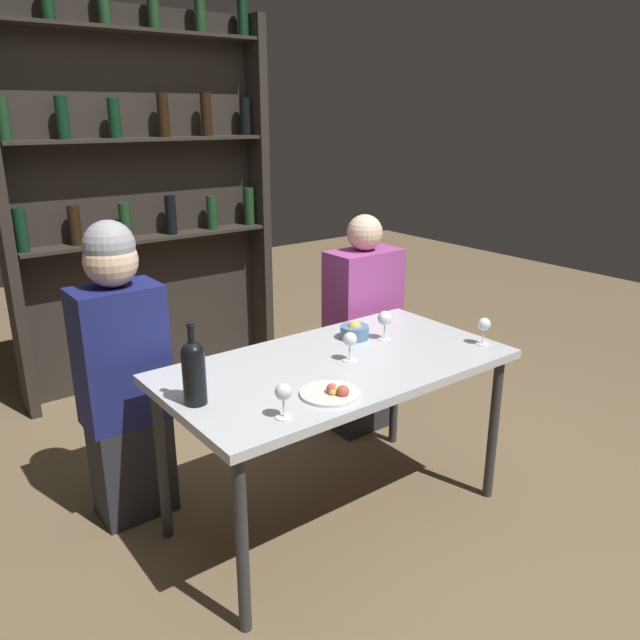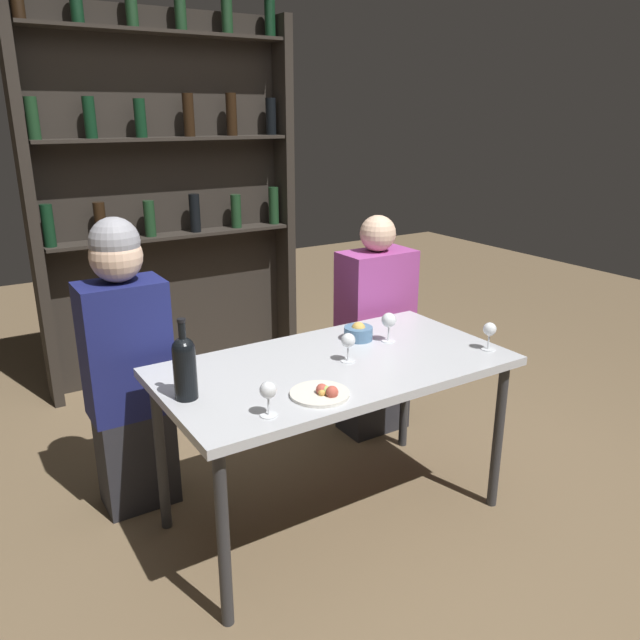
# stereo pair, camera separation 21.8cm
# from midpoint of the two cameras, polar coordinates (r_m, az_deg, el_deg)

# --- Properties ---
(ground_plane) EXTENTS (10.00, 10.00, 0.00)m
(ground_plane) POSITION_cam_midpoint_polar(r_m,az_deg,el_deg) (2.89, -0.84, -17.35)
(ground_plane) COLOR brown
(dining_table) EXTENTS (1.42, 0.75, 0.73)m
(dining_table) POSITION_cam_midpoint_polar(r_m,az_deg,el_deg) (2.56, -0.91, -5.19)
(dining_table) COLOR #B7BABF
(dining_table) RESTS_ON ground_plane
(wine_rack_wall) EXTENTS (1.68, 0.21, 2.39)m
(wine_rack_wall) POSITION_cam_midpoint_polar(r_m,az_deg,el_deg) (4.06, -17.49, 11.24)
(wine_rack_wall) COLOR #28231E
(wine_rack_wall) RESTS_ON ground_plane
(wine_bottle) EXTENTS (0.08, 0.08, 0.30)m
(wine_bottle) POSITION_cam_midpoint_polar(r_m,az_deg,el_deg) (2.20, -14.29, -4.45)
(wine_bottle) COLOR black
(wine_bottle) RESTS_ON dining_table
(wine_glass_0) EXTENTS (0.06, 0.06, 0.12)m
(wine_glass_0) POSITION_cam_midpoint_polar(r_m,az_deg,el_deg) (2.76, 12.60, -0.55)
(wine_glass_0) COLOR silver
(wine_glass_0) RESTS_ON dining_table
(wine_glass_1) EXTENTS (0.06, 0.06, 0.12)m
(wine_glass_1) POSITION_cam_midpoint_polar(r_m,az_deg,el_deg) (2.07, -6.42, -6.77)
(wine_glass_1) COLOR silver
(wine_glass_1) RESTS_ON dining_table
(wine_glass_2) EXTENTS (0.06, 0.06, 0.12)m
(wine_glass_2) POSITION_cam_midpoint_polar(r_m,az_deg,el_deg) (2.52, 0.26, -1.96)
(wine_glass_2) COLOR silver
(wine_glass_2) RESTS_ON dining_table
(wine_glass_3) EXTENTS (0.07, 0.07, 0.13)m
(wine_glass_3) POSITION_cam_midpoint_polar(r_m,az_deg,el_deg) (2.76, 3.71, 0.03)
(wine_glass_3) COLOR silver
(wine_glass_3) RESTS_ON dining_table
(food_plate_0) EXTENTS (0.22, 0.22, 0.05)m
(food_plate_0) POSITION_cam_midpoint_polar(r_m,az_deg,el_deg) (2.24, -1.72, -6.70)
(food_plate_0) COLOR silver
(food_plate_0) RESTS_ON dining_table
(snack_bowl) EXTENTS (0.13, 0.13, 0.08)m
(snack_bowl) POSITION_cam_midpoint_polar(r_m,az_deg,el_deg) (2.78, 0.93, -1.07)
(snack_bowl) COLOR #4C7299
(snack_bowl) RESTS_ON dining_table
(seated_person_left) EXTENTS (0.35, 0.22, 1.30)m
(seated_person_left) POSITION_cam_midpoint_polar(r_m,az_deg,el_deg) (2.75, -19.75, -4.88)
(seated_person_left) COLOR #26262B
(seated_person_left) RESTS_ON ground_plane
(seated_person_right) EXTENTS (0.39, 0.22, 1.20)m
(seated_person_right) POSITION_cam_midpoint_polar(r_m,az_deg,el_deg) (3.37, 2.05, -1.14)
(seated_person_right) COLOR #26262B
(seated_person_right) RESTS_ON ground_plane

